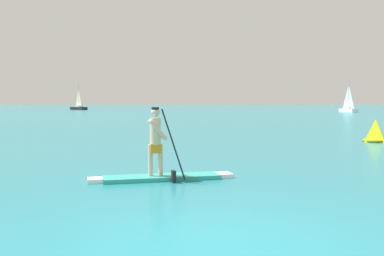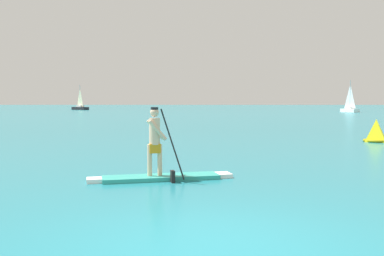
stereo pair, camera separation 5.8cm
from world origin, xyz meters
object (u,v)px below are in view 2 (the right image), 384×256
(paddleboarder_mid_center, at_px, (160,165))
(sailboat_left_horizon, at_px, (80,107))
(race_marker_buoy, at_px, (376,132))
(sailboat_right_horizon, at_px, (350,108))

(paddleboarder_mid_center, distance_m, sailboat_left_horizon, 88.09)
(race_marker_buoy, xyz_separation_m, sailboat_left_horizon, (-34.70, 74.36, 0.26))
(sailboat_left_horizon, bearing_deg, paddleboarder_mid_center, 147.25)
(race_marker_buoy, bearing_deg, sailboat_right_horizon, 72.46)
(paddleboarder_mid_center, distance_m, race_marker_buoy, 13.44)
(race_marker_buoy, relative_size, sailboat_right_horizon, 0.21)
(paddleboarder_mid_center, bearing_deg, race_marker_buoy, 32.87)
(sailboat_right_horizon, bearing_deg, paddleboarder_mid_center, 142.82)
(paddleboarder_mid_center, height_order, race_marker_buoy, paddleboarder_mid_center)
(race_marker_buoy, distance_m, sailboat_left_horizon, 82.06)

